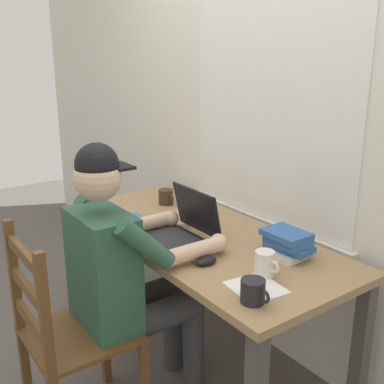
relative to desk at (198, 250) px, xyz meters
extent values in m
plane|color=#56514C|center=(0.00, 0.00, -0.63)|extent=(8.00, 8.00, 0.00)
cube|color=silver|center=(0.00, 0.43, 0.67)|extent=(6.00, 0.04, 2.60)
cube|color=silver|center=(0.03, 0.41, 0.66)|extent=(1.12, 0.01, 1.13)
cube|color=beige|center=(0.03, 0.40, 0.08)|extent=(1.18, 0.06, 0.04)
cube|color=#9E7A51|center=(0.00, 0.00, 0.07)|extent=(1.59, 0.71, 0.03)
cube|color=#4C4742|center=(-0.75, -0.30, -0.29)|extent=(0.06, 0.06, 0.69)
cube|color=#4C4742|center=(-0.75, 0.30, -0.29)|extent=(0.06, 0.06, 0.69)
cube|color=#4C4742|center=(0.75, 0.30, -0.29)|extent=(0.06, 0.06, 0.69)
cube|color=#2D5642|center=(0.06, -0.53, 0.07)|extent=(0.34, 0.20, 0.50)
sphere|color=#DBB293|center=(0.06, -0.53, 0.46)|extent=(0.19, 0.19, 0.19)
sphere|color=black|center=(0.06, -0.53, 0.51)|extent=(0.17, 0.17, 0.17)
cube|color=black|center=(0.06, -0.45, 0.50)|extent=(0.13, 0.10, 0.01)
cylinder|color=#38383D|center=(-0.03, -0.33, -0.18)|extent=(0.13, 0.40, 0.13)
cylinder|color=#38383D|center=(0.15, -0.33, -0.18)|extent=(0.13, 0.40, 0.13)
cylinder|color=#38383D|center=(-0.03, -0.13, -0.41)|extent=(0.10, 0.10, 0.45)
cylinder|color=#38383D|center=(0.15, -0.13, -0.41)|extent=(0.10, 0.10, 0.45)
cylinder|color=#2D5642|center=(-0.14, -0.44, 0.23)|extent=(0.10, 0.25, 0.24)
cylinder|color=#DBB293|center=(-0.14, -0.21, 0.14)|extent=(0.07, 0.28, 0.07)
sphere|color=#DBB293|center=(-0.13, -0.07, 0.14)|extent=(0.08, 0.08, 0.08)
cylinder|color=#2D5642|center=(0.26, -0.44, 0.23)|extent=(0.10, 0.25, 0.24)
cylinder|color=#DBB293|center=(0.26, -0.21, 0.14)|extent=(0.07, 0.28, 0.07)
sphere|color=#DBB293|center=(0.25, -0.07, 0.14)|extent=(0.08, 0.08, 0.08)
cube|color=brown|center=(0.06, -0.65, -0.19)|extent=(0.42, 0.42, 0.02)
cube|color=brown|center=(-0.13, -0.46, -0.42)|extent=(0.04, 0.04, 0.43)
cube|color=brown|center=(-0.13, -0.84, -0.42)|extent=(0.04, 0.04, 0.43)
cube|color=brown|center=(0.25, -0.84, 0.06)|extent=(0.04, 0.04, 0.48)
cube|color=brown|center=(-0.13, -0.84, 0.06)|extent=(0.04, 0.04, 0.48)
cube|color=brown|center=(0.06, -0.84, -0.06)|extent=(0.36, 0.02, 0.04)
cube|color=brown|center=(0.06, -0.84, 0.08)|extent=(0.36, 0.02, 0.04)
cube|color=brown|center=(0.06, -0.84, 0.22)|extent=(0.36, 0.02, 0.04)
cube|color=black|center=(0.02, -0.16, 0.10)|extent=(0.33, 0.23, 0.02)
cube|color=#2B2B2D|center=(0.02, -0.16, 0.11)|extent=(0.29, 0.17, 0.00)
cube|color=black|center=(0.02, -0.02, 0.21)|extent=(0.33, 0.06, 0.22)
cube|color=silver|center=(0.02, -0.02, 0.21)|extent=(0.29, 0.04, 0.19)
ellipsoid|color=black|center=(0.31, -0.18, 0.11)|extent=(0.06, 0.10, 0.03)
cylinder|color=silver|center=(0.52, -0.06, 0.14)|extent=(0.08, 0.08, 0.10)
torus|color=silver|center=(0.57, -0.06, 0.15)|extent=(0.05, 0.01, 0.05)
cylinder|color=#38281E|center=(-0.47, 0.11, 0.13)|extent=(0.09, 0.09, 0.09)
torus|color=#38281E|center=(-0.42, 0.11, 0.14)|extent=(0.05, 0.01, 0.05)
cylinder|color=black|center=(0.64, -0.24, 0.13)|extent=(0.09, 0.09, 0.09)
torus|color=black|center=(0.70, -0.24, 0.14)|extent=(0.05, 0.01, 0.05)
cube|color=white|center=(0.45, 0.14, 0.11)|extent=(0.16, 0.14, 0.03)
cube|color=#2D5B9E|center=(0.45, 0.15, 0.13)|extent=(0.21, 0.14, 0.03)
cube|color=#2D5B9E|center=(0.45, 0.15, 0.16)|extent=(0.19, 0.13, 0.03)
cube|color=#2D5B9E|center=(0.44, 0.14, 0.19)|extent=(0.19, 0.15, 0.03)
cube|color=white|center=(0.58, -0.16, 0.09)|extent=(0.21, 0.20, 0.00)
cube|color=white|center=(-0.17, 0.12, 0.10)|extent=(0.27, 0.22, 0.02)
cube|color=teal|center=(-0.38, -0.14, 0.09)|extent=(0.13, 0.10, 0.00)
camera|label=1|loc=(1.69, -1.25, 0.93)|focal=43.21mm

